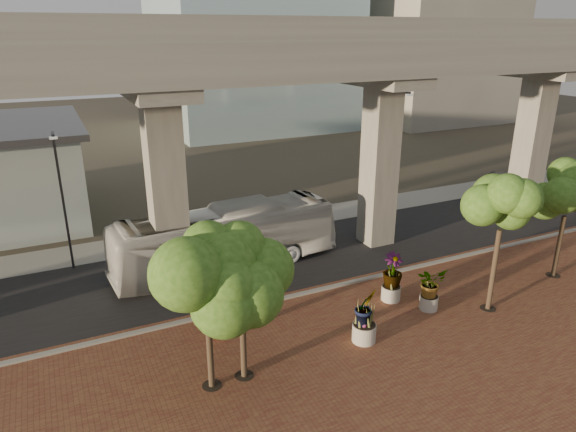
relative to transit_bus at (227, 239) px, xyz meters
name	(u,v)px	position (x,y,z in m)	size (l,w,h in m)	color
ground	(300,275)	(3.05, -2.38, -1.66)	(160.00, 160.00, 0.00)	#3B352B
brick_plaza	(394,360)	(3.05, -10.38, -1.63)	(70.00, 13.00, 0.06)	brown
asphalt_road	(283,260)	(3.05, -0.38, -1.64)	(90.00, 8.00, 0.04)	black
curb_strip	(318,290)	(3.05, -4.38, -1.58)	(70.00, 0.25, 0.16)	gray
far_sidewalk	(247,227)	(3.05, 5.12, -1.63)	(90.00, 3.00, 0.06)	gray
transit_viaduct	(283,127)	(3.05, -0.38, 5.63)	(72.00, 5.60, 12.40)	gray
midrise_block	(434,28)	(41.05, 33.62, 10.34)	(18.00, 16.00, 24.00)	gray
transit_bus	(227,239)	(0.00, 0.00, 0.00)	(2.79, 11.89, 3.31)	silver
parked_car	(505,183)	(23.65, 3.46, -0.88)	(1.63, 4.71, 1.55)	black
fire_hydrant	(221,323)	(-2.37, -6.05, -1.01)	(0.61, 0.55, 1.22)	maroon
planter_front	(431,284)	(6.69, -7.97, -0.37)	(1.84, 1.84, 2.02)	#AAA79A
planter_right	(392,272)	(5.67, -6.56, -0.20)	(2.16, 2.16, 2.31)	gray
planter_left	(365,310)	(2.69, -8.84, -0.18)	(2.13, 2.13, 2.34)	#9E9B8F
street_tree_far_west	(206,280)	(-3.68, -8.88, 2.55)	(3.58, 3.58, 5.80)	#463828
street_tree_near_west	(241,272)	(-2.45, -8.86, 2.58)	(3.79, 3.79, 5.92)	#463828
street_tree_near_east	(503,208)	(9.14, -9.11, 3.19)	(3.48, 3.48, 6.40)	#463828
street_tree_far_east	(569,195)	(14.65, -8.09, 2.72)	(3.82, 3.82, 6.08)	#463828
streetlamp_west	(62,193)	(-7.37, 3.30, 2.57)	(0.36, 1.05, 7.23)	#2A2B2F
streetlamp_east	(397,143)	(13.44, 3.83, 3.08)	(0.40, 1.17, 8.11)	#29292D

